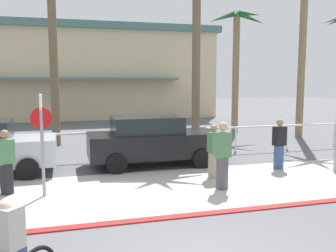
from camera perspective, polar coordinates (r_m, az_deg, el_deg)
ground_plane at (r=15.46m, az=-8.31°, el=-3.83°), size 80.00×80.00×0.00m
sidewalk_strip at (r=9.89m, az=-3.88°, el=-9.95°), size 44.00×4.00×0.02m
curb_paint at (r=8.04m, az=-0.87°, el=-13.96°), size 44.00×0.24×0.03m
building_backdrop at (r=33.02m, az=-15.68°, el=7.89°), size 23.46×13.33×7.03m
rail_fence at (r=13.85m, az=-7.56°, el=-1.55°), size 23.83×0.08×1.04m
stop_sign_bike_lane at (r=9.60m, az=-18.82°, el=-0.64°), size 0.52×0.56×2.56m
palm_tree_5 at (r=20.81m, az=10.43°, el=12.45°), size 3.02×3.28×6.62m
palm_tree_6 at (r=20.27m, az=20.09°, el=16.39°), size 3.37×3.32×8.69m
car_black_2 at (r=12.63m, az=-2.45°, el=-2.19°), size 4.40×2.02×1.69m
pedestrian_0 at (r=12.62m, az=16.70°, el=-3.00°), size 0.45×0.38×1.65m
pedestrian_1 at (r=11.08m, az=7.02°, el=-4.26°), size 0.34×0.41×1.60m
pedestrian_2 at (r=9.94m, az=8.37°, el=-4.91°), size 0.43×0.35×1.82m
pedestrian_3 at (r=10.28m, az=-23.64°, el=-5.50°), size 0.48×0.43×1.67m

